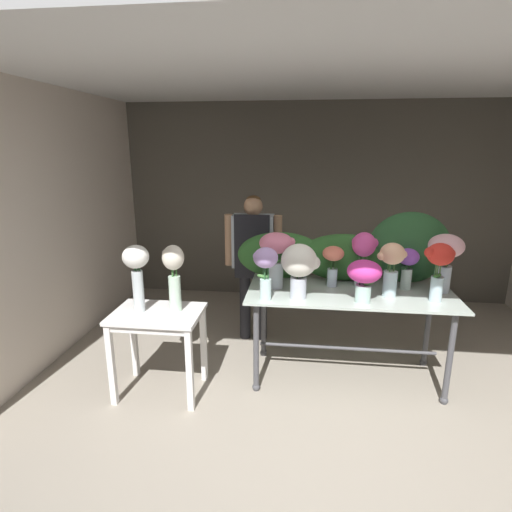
% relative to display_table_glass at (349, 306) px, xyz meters
% --- Properties ---
extents(ground_plane, '(8.27, 8.27, 0.00)m').
position_rel_display_table_glass_xyz_m(ground_plane, '(-0.26, 0.31, -0.71)').
color(ground_plane, '#9E9384').
extents(wall_back, '(5.35, 0.12, 2.67)m').
position_rel_display_table_glass_xyz_m(wall_back, '(-0.26, 2.19, 0.62)').
color(wall_back, '#5B564C').
rests_on(wall_back, ground).
extents(wall_left, '(0.12, 3.88, 2.67)m').
position_rel_display_table_glass_xyz_m(wall_left, '(-2.94, 0.31, 0.62)').
color(wall_left, beige).
rests_on(wall_left, ground).
extents(ceiling_slab, '(5.47, 3.88, 0.12)m').
position_rel_display_table_glass_xyz_m(ceiling_slab, '(-0.26, 0.31, 2.02)').
color(ceiling_slab, silver).
rests_on(ceiling_slab, wall_back).
extents(display_table_glass, '(1.79, 0.83, 0.86)m').
position_rel_display_table_glass_xyz_m(display_table_glass, '(0.00, 0.00, 0.00)').
color(display_table_glass, '#B6C5BB').
rests_on(display_table_glass, ground).
extents(side_table_white, '(0.74, 0.53, 0.75)m').
position_rel_display_table_glass_xyz_m(side_table_white, '(-1.62, -0.42, -0.07)').
color(side_table_white, white).
rests_on(side_table_white, ground).
extents(florist, '(0.61, 0.24, 1.60)m').
position_rel_display_table_glass_xyz_m(florist, '(-0.95, 0.70, 0.28)').
color(florist, '#232328').
rests_on(florist, ground).
extents(foliage_backdrop, '(1.97, 0.27, 0.67)m').
position_rel_display_table_glass_xyz_m(foliage_backdrop, '(0.04, 0.29, 0.41)').
color(foliage_backdrop, '#2D6028').
rests_on(foliage_backdrop, display_table_glass).
extents(vase_rosy_anemones, '(0.32, 0.30, 0.50)m').
position_rel_display_table_glass_xyz_m(vase_rosy_anemones, '(-0.66, 0.01, 0.48)').
color(vase_rosy_anemones, silver).
rests_on(vase_rosy_anemones, display_table_glass).
extents(vase_magenta_freesia, '(0.28, 0.28, 0.35)m').
position_rel_display_table_glass_xyz_m(vase_magenta_freesia, '(0.08, -0.26, 0.37)').
color(vase_magenta_freesia, silver).
rests_on(vase_magenta_freesia, display_table_glass).
extents(vase_peach_hydrangea, '(0.24, 0.21, 0.46)m').
position_rel_display_table_glass_xyz_m(vase_peach_hydrangea, '(0.32, -0.09, 0.43)').
color(vase_peach_hydrangea, silver).
rests_on(vase_peach_hydrangea, display_table_glass).
extents(vase_scarlet_ranunculus, '(0.26, 0.21, 0.49)m').
position_rel_display_table_glass_xyz_m(vase_scarlet_ranunculus, '(0.67, -0.16, 0.47)').
color(vase_scarlet_ranunculus, silver).
rests_on(vase_scarlet_ranunculus, display_table_glass).
extents(vase_fuchsia_carnations, '(0.24, 0.21, 0.50)m').
position_rel_display_table_glass_xyz_m(vase_fuchsia_carnations, '(0.11, 0.13, 0.45)').
color(vase_fuchsia_carnations, silver).
rests_on(vase_fuchsia_carnations, display_table_glass).
extents(vase_coral_stock, '(0.19, 0.19, 0.37)m').
position_rel_display_table_glass_xyz_m(vase_coral_stock, '(-0.15, 0.10, 0.39)').
color(vase_coral_stock, silver).
rests_on(vase_coral_stock, display_table_glass).
extents(vase_ivory_tulips, '(0.32, 0.30, 0.46)m').
position_rel_display_table_glass_xyz_m(vase_ivory_tulips, '(-0.45, -0.23, 0.43)').
color(vase_ivory_tulips, silver).
rests_on(vase_ivory_tulips, display_table_glass).
extents(vase_lilac_roses, '(0.20, 0.20, 0.45)m').
position_rel_display_table_glass_xyz_m(vase_lilac_roses, '(-0.72, -0.30, 0.44)').
color(vase_lilac_roses, silver).
rests_on(vase_lilac_roses, display_table_glass).
extents(vase_violet_snapdragons, '(0.19, 0.19, 0.37)m').
position_rel_display_table_glass_xyz_m(vase_violet_snapdragons, '(0.50, 0.11, 0.38)').
color(vase_violet_snapdragons, silver).
rests_on(vase_violet_snapdragons, display_table_glass).
extents(vase_blush_peonies, '(0.30, 0.29, 0.52)m').
position_rel_display_table_glass_xyz_m(vase_blush_peonies, '(0.79, 0.07, 0.48)').
color(vase_blush_peonies, silver).
rests_on(vase_blush_peonies, display_table_glass).
extents(vase_white_roses_tall, '(0.21, 0.21, 0.57)m').
position_rel_display_table_glass_xyz_m(vase_white_roses_tall, '(-1.77, -0.42, 0.41)').
color(vase_white_roses_tall, silver).
rests_on(vase_white_roses_tall, side_table_white).
extents(vase_cream_lisianthus_tall, '(0.19, 0.18, 0.57)m').
position_rel_display_table_glass_xyz_m(vase_cream_lisianthus_tall, '(-1.48, -0.37, 0.38)').
color(vase_cream_lisianthus_tall, silver).
rests_on(vase_cream_lisianthus_tall, side_table_white).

